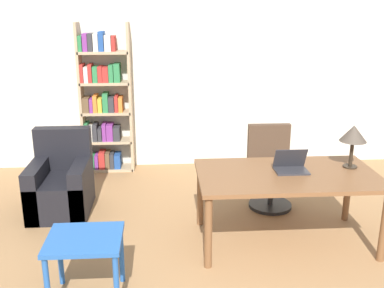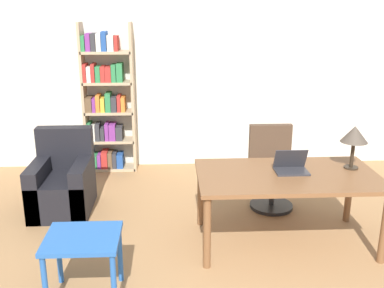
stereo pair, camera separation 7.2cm
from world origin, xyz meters
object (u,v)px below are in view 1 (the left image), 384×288
at_px(table_lamp, 353,135).
at_px(bookshelf, 104,103).
at_px(desk, 287,181).
at_px(office_chair, 270,169).
at_px(laptop, 291,166).
at_px(armchair, 61,186).
at_px(side_table_blue, 85,248).

distance_m(table_lamp, bookshelf, 3.38).
relative_size(desk, office_chair, 1.83).
relative_size(laptop, armchair, 0.34).
xyz_separation_m(laptop, office_chair, (0.01, 0.81, -0.33)).
xyz_separation_m(desk, side_table_blue, (-1.81, -0.80, -0.19)).
distance_m(laptop, side_table_blue, 2.07).
bearing_deg(armchair, office_chair, -0.06).
height_order(desk, bookshelf, bookshelf).
distance_m(laptop, bookshelf, 2.97).
relative_size(table_lamp, office_chair, 0.46).
bearing_deg(laptop, side_table_blue, -155.10).
bearing_deg(armchair, side_table_blue, -72.01).
bearing_deg(side_table_blue, office_chair, 41.88).
xyz_separation_m(office_chair, bookshelf, (-2.05, 1.33, 0.53)).
relative_size(desk, side_table_blue, 2.98).
bearing_deg(table_lamp, desk, -169.59).
height_order(side_table_blue, armchair, armchair).
height_order(desk, armchair, armchair).
distance_m(table_lamp, office_chair, 1.15).
bearing_deg(side_table_blue, laptop, 24.90).
xyz_separation_m(laptop, bookshelf, (-2.04, 2.14, 0.19)).
bearing_deg(desk, side_table_blue, -156.07).
bearing_deg(table_lamp, armchair, 166.06).
height_order(office_chair, side_table_blue, office_chair).
xyz_separation_m(side_table_blue, armchair, (-0.54, 1.68, -0.16)).
bearing_deg(laptop, bookshelf, 133.66).
bearing_deg(armchair, laptop, -18.71).
bearing_deg(bookshelf, laptop, -46.34).
distance_m(desk, office_chair, 0.89).
bearing_deg(laptop, office_chair, 89.40).
bearing_deg(table_lamp, laptop, -174.11).
bearing_deg(office_chair, desk, -93.56).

